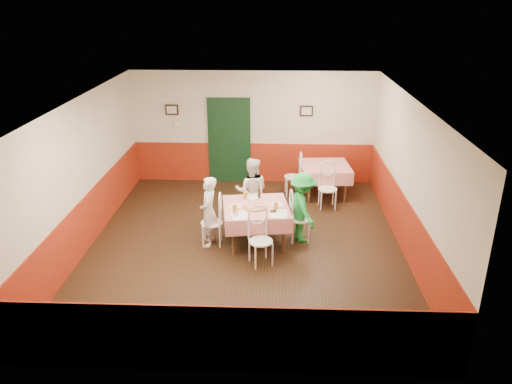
{
  "coord_description": "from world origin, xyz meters",
  "views": [
    {
      "loc": [
        0.55,
        -8.57,
        4.56
      ],
      "look_at": [
        0.2,
        0.12,
        1.05
      ],
      "focal_mm": 35.0,
      "sensor_mm": 36.0,
      "label": 1
    }
  ],
  "objects_px": {
    "chair_right": "(299,219)",
    "beer_bottle": "(259,193)",
    "glass_c": "(245,195)",
    "chair_far": "(252,203)",
    "diner_right": "(302,207)",
    "main_table": "(256,224)",
    "wallet": "(274,211)",
    "chair_near": "(261,241)",
    "glass_a": "(235,208)",
    "chair_left": "(212,223)",
    "diner_far": "(252,191)",
    "diner_left": "(209,212)",
    "glass_b": "(276,206)",
    "chair_second_a": "(293,177)",
    "pizza": "(255,207)",
    "chair_second_b": "(328,189)",
    "second_table": "(325,180)"
  },
  "relations": [
    {
      "from": "glass_c",
      "to": "diner_far",
      "type": "height_order",
      "value": "diner_far"
    },
    {
      "from": "wallet",
      "to": "diner_left",
      "type": "relative_size",
      "value": 0.08
    },
    {
      "from": "chair_right",
      "to": "diner_far",
      "type": "bearing_deg",
      "value": 44.88
    },
    {
      "from": "glass_c",
      "to": "beer_bottle",
      "type": "height_order",
      "value": "beer_bottle"
    },
    {
      "from": "main_table",
      "to": "diner_far",
      "type": "distance_m",
      "value": 0.96
    },
    {
      "from": "chair_left",
      "to": "glass_c",
      "type": "distance_m",
      "value": 0.87
    },
    {
      "from": "wallet",
      "to": "pizza",
      "type": "bearing_deg",
      "value": 143.36
    },
    {
      "from": "chair_left",
      "to": "diner_left",
      "type": "relative_size",
      "value": 0.65
    },
    {
      "from": "main_table",
      "to": "chair_far",
      "type": "height_order",
      "value": "chair_far"
    },
    {
      "from": "main_table",
      "to": "glass_a",
      "type": "bearing_deg",
      "value": -143.98
    },
    {
      "from": "beer_bottle",
      "to": "wallet",
      "type": "bearing_deg",
      "value": -66.09
    },
    {
      "from": "chair_far",
      "to": "wallet",
      "type": "xyz_separation_m",
      "value": [
        0.45,
        -1.09,
        0.32
      ]
    },
    {
      "from": "chair_left",
      "to": "chair_second_b",
      "type": "xyz_separation_m",
      "value": [
        2.38,
        1.84,
        0.0
      ]
    },
    {
      "from": "chair_right",
      "to": "chair_second_a",
      "type": "distance_m",
      "value": 2.35
    },
    {
      "from": "chair_left",
      "to": "chair_near",
      "type": "bearing_deg",
      "value": 50.99
    },
    {
      "from": "wallet",
      "to": "chair_left",
      "type": "bearing_deg",
      "value": 165.79
    },
    {
      "from": "chair_far",
      "to": "chair_near",
      "type": "distance_m",
      "value": 1.7
    },
    {
      "from": "diner_left",
      "to": "diner_right",
      "type": "bearing_deg",
      "value": 99.13
    },
    {
      "from": "chair_second_b",
      "to": "diner_far",
      "type": "height_order",
      "value": "diner_far"
    },
    {
      "from": "chair_near",
      "to": "glass_c",
      "type": "height_order",
      "value": "chair_near"
    },
    {
      "from": "glass_c",
      "to": "chair_right",
      "type": "bearing_deg",
      "value": -12.95
    },
    {
      "from": "chair_second_a",
      "to": "wallet",
      "type": "relative_size",
      "value": 8.18
    },
    {
      "from": "glass_a",
      "to": "diner_left",
      "type": "relative_size",
      "value": 0.1
    },
    {
      "from": "chair_right",
      "to": "glass_b",
      "type": "xyz_separation_m",
      "value": [
        -0.46,
        -0.25,
        0.38
      ]
    },
    {
      "from": "beer_bottle",
      "to": "diner_right",
      "type": "height_order",
      "value": "diner_right"
    },
    {
      "from": "chair_far",
      "to": "diner_far",
      "type": "bearing_deg",
      "value": -93.61
    },
    {
      "from": "chair_right",
      "to": "chair_near",
      "type": "xyz_separation_m",
      "value": [
        -0.72,
        -0.96,
        0.0
      ]
    },
    {
      "from": "main_table",
      "to": "chair_far",
      "type": "bearing_deg",
      "value": 98.11
    },
    {
      "from": "beer_bottle",
      "to": "diner_left",
      "type": "xyz_separation_m",
      "value": [
        -0.94,
        -0.53,
        -0.18
      ]
    },
    {
      "from": "chair_far",
      "to": "beer_bottle",
      "type": "distance_m",
      "value": 0.63
    },
    {
      "from": "chair_far",
      "to": "glass_b",
      "type": "height_order",
      "value": "chair_far"
    },
    {
      "from": "chair_left",
      "to": "glass_a",
      "type": "bearing_deg",
      "value": 68.88
    },
    {
      "from": "chair_right",
      "to": "beer_bottle",
      "type": "distance_m",
      "value": 0.94
    },
    {
      "from": "chair_second_a",
      "to": "glass_a",
      "type": "relative_size",
      "value": 6.34
    },
    {
      "from": "chair_right",
      "to": "glass_b",
      "type": "bearing_deg",
      "value": 112.19
    },
    {
      "from": "pizza",
      "to": "glass_c",
      "type": "height_order",
      "value": "glass_c"
    },
    {
      "from": "chair_second_a",
      "to": "pizza",
      "type": "height_order",
      "value": "chair_second_a"
    },
    {
      "from": "beer_bottle",
      "to": "diner_far",
      "type": "distance_m",
      "value": 0.54
    },
    {
      "from": "chair_left",
      "to": "glass_b",
      "type": "xyz_separation_m",
      "value": [
        1.22,
        -0.02,
        0.38
      ]
    },
    {
      "from": "chair_right",
      "to": "chair_far",
      "type": "xyz_separation_m",
      "value": [
        -0.96,
        0.72,
        0.0
      ]
    },
    {
      "from": "main_table",
      "to": "chair_near",
      "type": "distance_m",
      "value": 0.85
    },
    {
      "from": "pizza",
      "to": "glass_b",
      "type": "xyz_separation_m",
      "value": [
        0.39,
        -0.08,
        0.05
      ]
    },
    {
      "from": "glass_c",
      "to": "beer_bottle",
      "type": "bearing_deg",
      "value": 7.56
    },
    {
      "from": "second_table",
      "to": "chair_far",
      "type": "height_order",
      "value": "chair_far"
    },
    {
      "from": "beer_bottle",
      "to": "diner_far",
      "type": "height_order",
      "value": "diner_far"
    },
    {
      "from": "second_table",
      "to": "diner_right",
      "type": "xyz_separation_m",
      "value": [
        -0.64,
        -2.34,
        0.32
      ]
    },
    {
      "from": "chair_second_a",
      "to": "glass_a",
      "type": "bearing_deg",
      "value": -27.26
    },
    {
      "from": "pizza",
      "to": "glass_c",
      "type": "bearing_deg",
      "value": 117.36
    },
    {
      "from": "chair_far",
      "to": "diner_right",
      "type": "relative_size",
      "value": 0.65
    },
    {
      "from": "glass_c",
      "to": "diner_far",
      "type": "distance_m",
      "value": 0.55
    }
  ]
}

